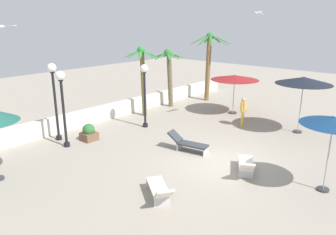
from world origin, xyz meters
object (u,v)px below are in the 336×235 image
at_px(lamp_post_2, 145,84).
at_px(guest_0, 243,109).
at_px(patio_umbrella_2, 304,81).
at_px(patio_umbrella_0, 333,122).
at_px(palm_tree_3, 142,72).
at_px(lounge_chair_1, 188,143).
at_px(lounge_chair_2, 159,189).
at_px(palm_tree_2, 209,58).
at_px(palm_tree_1, 169,70).
at_px(patio_umbrella_3, 235,78).
at_px(lamp_post_0, 54,90).
at_px(lamp_post_1, 62,96).
at_px(planter, 89,133).
at_px(seagull_2, 258,13).
at_px(seagull_0, 1,26).
at_px(lounge_chair_0, 246,164).

bearing_deg(lamp_post_2, guest_0, -46.77).
bearing_deg(patio_umbrella_2, patio_umbrella_0, -151.87).
relative_size(palm_tree_3, lounge_chair_1, 2.18).
distance_m(patio_umbrella_2, lounge_chair_2, 10.14).
bearing_deg(palm_tree_2, lamp_post_2, -172.08).
bearing_deg(patio_umbrella_0, lamp_post_2, 85.00).
distance_m(palm_tree_1, lounge_chair_1, 8.15).
xyz_separation_m(patio_umbrella_3, lamp_post_2, (-5.64, 2.24, 0.12)).
bearing_deg(lamp_post_0, palm_tree_2, -3.68).
height_order(patio_umbrella_0, lamp_post_1, lamp_post_1).
height_order(palm_tree_1, planter, palm_tree_1).
relative_size(palm_tree_2, seagull_2, 4.84).
bearing_deg(lamp_post_2, palm_tree_3, 48.32).
bearing_deg(patio_umbrella_3, guest_0, -137.87).
relative_size(palm_tree_2, seagull_0, 3.73).
xyz_separation_m(lamp_post_0, guest_0, (8.00, -5.77, -1.56)).
xyz_separation_m(patio_umbrella_3, palm_tree_1, (-1.49, 4.11, 0.25)).
relative_size(patio_umbrella_3, palm_tree_2, 0.61).
bearing_deg(lounge_chair_1, lamp_post_0, 118.46).
relative_size(lamp_post_2, planter, 4.10).
bearing_deg(seagull_2, lamp_post_0, 143.81).
relative_size(patio_umbrella_3, lamp_post_2, 0.86).
xyz_separation_m(patio_umbrella_0, planter, (-2.47, 10.31, -2.15)).
bearing_deg(patio_umbrella_3, patio_umbrella_2, -101.70).
bearing_deg(lamp_post_0, patio_umbrella_2, -43.56).
distance_m(lounge_chair_0, lounge_chair_2, 3.82).
xyz_separation_m(patio_umbrella_0, lamp_post_2, (0.85, 9.70, -0.13)).
bearing_deg(palm_tree_2, patio_umbrella_3, -119.94).
bearing_deg(lounge_chair_1, lounge_chair_0, -95.63).
distance_m(lamp_post_0, planter, 2.65).
xyz_separation_m(patio_umbrella_3, lamp_post_0, (-9.91, 4.04, 0.26)).
xyz_separation_m(lamp_post_0, lounge_chair_1, (3.10, -5.72, -2.15)).
bearing_deg(seagull_0, patio_umbrella_3, -17.18).
xyz_separation_m(lamp_post_2, lounge_chair_2, (-5.10, -5.81, -2.01)).
height_order(palm_tree_1, guest_0, palm_tree_1).
height_order(patio_umbrella_0, seagull_0, seagull_0).
height_order(palm_tree_3, guest_0, palm_tree_3).
height_order(patio_umbrella_2, guest_0, patio_umbrella_2).
bearing_deg(patio_umbrella_2, lamp_post_2, 124.97).
distance_m(patio_umbrella_0, seagull_0, 12.86).
bearing_deg(palm_tree_3, patio_umbrella_3, -42.91).
bearing_deg(patio_umbrella_2, guest_0, 109.53).
bearing_deg(patio_umbrella_0, guest_0, 51.43).
bearing_deg(lamp_post_1, lamp_post_0, 77.36).
relative_size(patio_umbrella_3, lounge_chair_1, 1.53).
height_order(seagull_0, seagull_2, seagull_2).
bearing_deg(lounge_chair_1, guest_0, -0.61).
bearing_deg(lounge_chair_1, lamp_post_2, 73.34).
bearing_deg(planter, palm_tree_3, 12.23).
height_order(palm_tree_2, lounge_chair_1, palm_tree_2).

